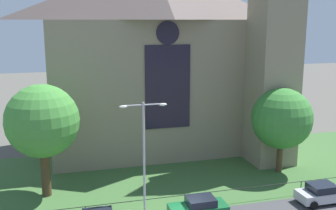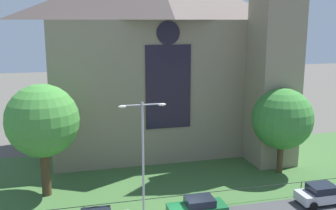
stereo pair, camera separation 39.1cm
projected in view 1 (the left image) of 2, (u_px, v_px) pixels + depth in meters
The scene contains 9 objects.
ground at pixel (155, 174), 37.45m from camera, with size 160.00×160.00×0.00m, color #56544C.
grass_verge at pixel (160, 182), 35.56m from camera, with size 120.00×20.00×0.01m, color #3D6633.
church_building at pixel (161, 55), 43.21m from camera, with size 23.20×16.20×26.00m.
iron_railing at pixel (201, 195), 30.64m from camera, with size 34.66×0.07×1.13m.
tree_right_near at pixel (282, 119), 36.91m from camera, with size 5.60×5.60×7.95m.
tree_left_near at pixel (42, 122), 31.57m from camera, with size 5.79×5.79×9.13m.
streetlamp_near at pixel (144, 145), 28.52m from camera, with size 3.37×0.26×8.42m.
parked_car_green at pixel (199, 208), 29.02m from camera, with size 4.21×2.04×1.51m.
parked_car_silver at pixel (323, 193), 31.46m from camera, with size 4.20×2.02×1.51m.
Camera 1 is at (-8.03, -24.42, 13.99)m, focal length 43.18 mm.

